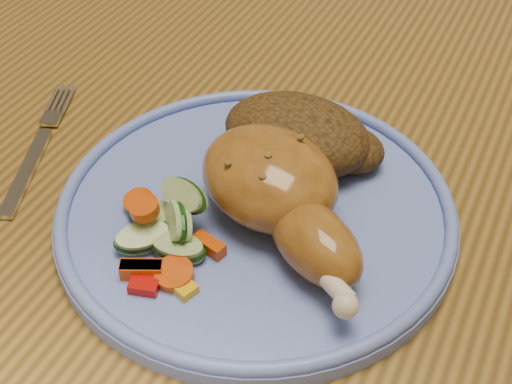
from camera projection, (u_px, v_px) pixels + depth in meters
dining_table at (346, 194)px, 0.68m from camera, size 0.90×1.40×0.75m
chair_far at (466, 46)px, 1.21m from camera, size 0.42×0.42×0.91m
plate at (256, 213)px, 0.53m from camera, size 0.30×0.30×0.01m
plate_rim at (256, 202)px, 0.52m from camera, size 0.29×0.29×0.01m
chicken_leg at (280, 192)px, 0.50m from camera, size 0.17×0.15×0.06m
rice_pilaf at (300, 136)px, 0.56m from camera, size 0.13×0.09×0.05m
vegetable_pile at (165, 229)px, 0.49m from camera, size 0.09×0.10×0.05m
fork at (36, 151)px, 0.59m from camera, size 0.07×0.15×0.00m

